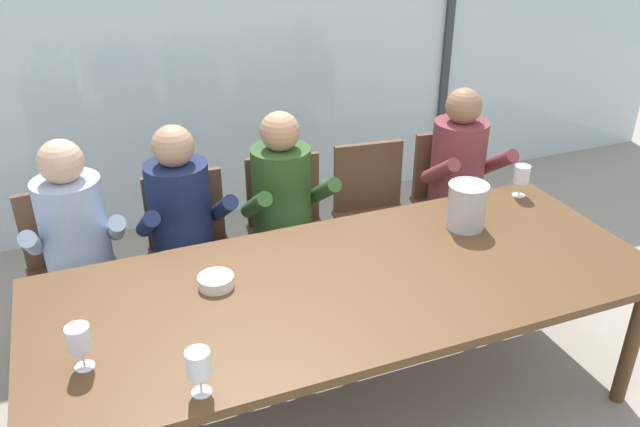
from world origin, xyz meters
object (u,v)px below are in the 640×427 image
Objects in this scene: person_maroon_top at (464,176)px; tasting_bowl at (216,281)px; chair_left_of_center at (191,243)px; wine_glass_near_bucket at (199,364)px; wine_glass_by_left_taster at (79,340)px; ice_bucket_primary at (467,205)px; person_navy_polo at (185,226)px; chair_near_curtain at (72,261)px; person_pale_blue_shirt at (77,246)px; chair_center at (287,222)px; chair_near_window_right at (451,193)px; dining_table at (350,291)px; chair_right_of_center at (373,207)px; person_olive_shirt at (287,208)px; wine_glass_center_pour at (522,176)px.

tasting_bowl is (-1.64, -0.65, 0.07)m from person_maroon_top.
chair_left_of_center is 5.03× the size of wine_glass_near_bucket.
wine_glass_by_left_taster is at bearing -149.61° from tasting_bowl.
tasting_bowl is (-1.26, -0.06, -0.09)m from ice_bucket_primary.
person_maroon_top is 0.72m from ice_bucket_primary.
person_navy_polo is at bearing 155.13° from ice_bucket_primary.
tasting_bowl is at bearing 30.39° from wine_glass_by_left_taster.
person_pale_blue_shirt is (0.05, -0.17, 0.17)m from chair_near_curtain.
chair_center is (1.16, -0.02, 0.00)m from chair_near_curtain.
tasting_bowl is 0.87× the size of wine_glass_near_bucket.
tasting_bowl is at bearing -177.28° from ice_bucket_primary.
chair_left_of_center is 1.00× the size of chair_near_window_right.
chair_near_window_right is at bearing 0.15° from person_navy_polo.
chair_near_window_right is at bearing 40.37° from dining_table.
tasting_bowl is (-1.66, -0.78, 0.24)m from chair_near_window_right.
person_navy_polo reaches higher than ice_bucket_primary.
person_maroon_top is (2.17, 0.00, 0.00)m from person_pale_blue_shirt.
ice_bucket_primary reaches higher than chair_left_of_center.
wine_glass_by_left_taster is (-0.02, -0.97, 0.16)m from person_pale_blue_shirt.
chair_center is at bearing 87.37° from dining_table.
chair_center is (0.56, 0.03, 0.00)m from chair_left_of_center.
chair_near_curtain is at bearing 91.17° from wine_glass_by_left_taster.
chair_right_of_center is at bearing 2.63° from person_navy_polo.
wine_glass_near_bucket is (-1.32, -1.39, 0.34)m from chair_right_of_center.
chair_near_curtain is 2.01m from ice_bucket_primary.
dining_table is at bearing -85.02° from chair_center.
person_navy_polo is 1.00× the size of person_olive_shirt.
person_navy_polo is 6.87× the size of wine_glass_center_pour.
person_maroon_top is at bearing -10.78° from chair_near_curtain.
chair_near_window_right is 0.73× the size of person_navy_polo.
wine_glass_near_bucket is at bearing -75.59° from person_pale_blue_shirt.
wine_glass_center_pour is (1.18, 0.41, 0.18)m from dining_table.
dining_table is 1.12m from wine_glass_by_left_taster.
person_maroon_top is at bearing -3.50° from person_olive_shirt.
wine_glass_center_pour is at bearing -15.69° from chair_left_of_center.
person_maroon_top is 6.87× the size of wine_glass_by_left_taster.
person_olive_shirt is (-0.58, -0.14, 0.17)m from chair_right_of_center.
person_navy_polo is 1.00× the size of person_maroon_top.
person_navy_polo and person_olive_shirt have the same top height.
chair_left_of_center is at bearing 87.72° from tasting_bowl.
person_pale_blue_shirt is (-1.07, 0.81, 0.02)m from dining_table.
chair_center is 5.03× the size of wine_glass_by_left_taster.
tasting_bowl is at bearing -171.83° from wine_glass_center_pour.
chair_center is at bearing -175.20° from chair_right_of_center.
person_maroon_top is at bearing -2.91° from chair_left_of_center.
chair_near_curtain is 2.39m from wine_glass_center_pour.
dining_table is 17.67× the size of tasting_bowl.
person_pale_blue_shirt reaches higher than wine_glass_by_left_taster.
dining_table is 1.36m from person_maroon_top.
chair_right_of_center is 5.77× the size of tasting_bowl.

